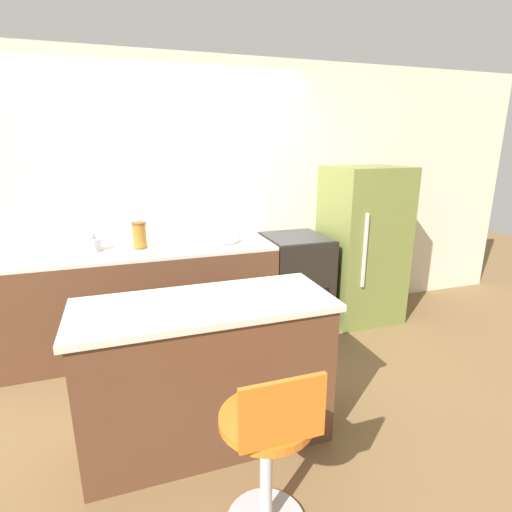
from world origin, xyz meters
TOP-DOWN VIEW (x-y plane):
  - ground_plane at (0.00, 0.00)m, footprint 14.00×14.00m
  - wall_back at (0.00, 0.69)m, footprint 8.00×0.06m
  - back_counter at (-0.35, 0.34)m, footprint 2.36×0.64m
  - kitchen_island at (-0.06, -1.02)m, footprint 1.52×0.63m
  - oven_range at (1.13, 0.34)m, footprint 0.60×0.65m
  - refrigerator at (1.87, 0.31)m, footprint 0.73×0.72m
  - stool_chair at (0.07, -1.75)m, footprint 0.44×0.44m
  - kettle at (-0.75, 0.39)m, footprint 0.18×0.18m
  - mixing_bowl at (0.42, 0.39)m, footprint 0.28×0.28m
  - canister_jar at (-0.35, 0.39)m, footprint 0.12×0.12m

SIDE VIEW (x-z plane):
  - ground_plane at x=0.00m, z-range 0.00..0.00m
  - stool_chair at x=0.07m, z-range 0.00..0.93m
  - back_counter at x=-0.35m, z-range 0.00..0.94m
  - kitchen_island at x=-0.06m, z-range 0.00..0.93m
  - oven_range at x=1.13m, z-range 0.00..0.94m
  - refrigerator at x=1.87m, z-range 0.00..1.60m
  - mixing_bowl at x=0.42m, z-range 0.94..1.01m
  - kettle at x=-0.75m, z-range 0.92..1.11m
  - canister_jar at x=-0.35m, z-range 0.94..1.16m
  - wall_back at x=0.00m, z-range 0.00..2.60m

